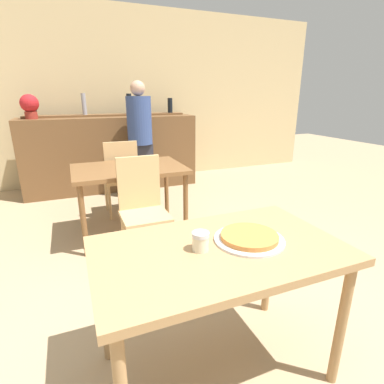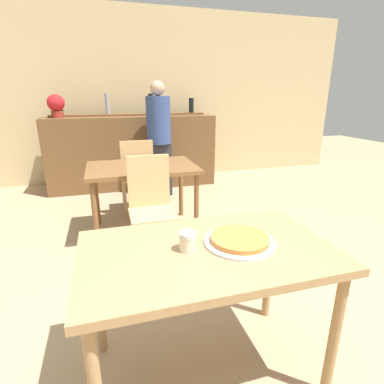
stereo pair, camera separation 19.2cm
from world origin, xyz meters
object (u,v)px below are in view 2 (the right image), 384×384
Objects in this scene: chair_far_side_front at (151,202)px; cheese_shaker at (188,241)px; pizza_tray at (240,240)px; person_standing at (159,136)px; potted_plant at (56,105)px; chair_far_side_back at (137,172)px.

cheese_shaker is (-0.02, -1.32, 0.27)m from chair_far_side_front.
pizza_tray is 3.08m from person_standing.
potted_plant reaches higher than chair_far_side_front.
person_standing is (0.40, 0.65, 0.35)m from chair_far_side_back.
chair_far_side_front is at bearing 90.00° from chair_far_side_back.
potted_plant is (-1.22, 3.61, 0.54)m from pizza_tray.
chair_far_side_front is 1.34m from cheese_shaker.
potted_plant is (-0.95, 3.60, 0.51)m from cheese_shaker.
pizza_tray is 0.27m from cheese_shaker.
potted_plant reaches higher than cheese_shaker.
cheese_shaker is at bearing -97.83° from person_standing.
person_standing reaches higher than chair_far_side_back.
chair_far_side_front is at bearing -66.90° from potted_plant.
person_standing reaches higher than pizza_tray.
person_standing is at bearing -21.06° from potted_plant.
chair_far_side_front is 1.37m from pizza_tray.
chair_far_side_front is at bearing -102.90° from person_standing.
chair_far_side_front reaches higher than pizza_tray.
potted_plant reaches higher than pizza_tray.
person_standing is (0.16, 3.08, 0.11)m from pizza_tray.
chair_far_side_back reaches higher than cheese_shaker.
cheese_shaker is 0.28× the size of potted_plant.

